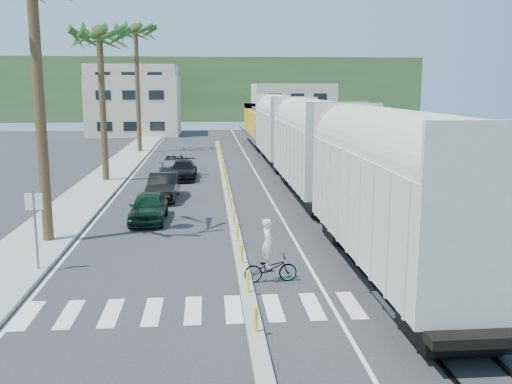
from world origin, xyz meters
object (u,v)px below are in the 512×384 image
Objects in this scene: car_lead at (149,207)px; car_second at (163,187)px; street_sign at (35,219)px; cyclist at (270,262)px.

car_lead is 5.61m from car_second.
street_sign reaches higher than cyclist.
street_sign is 8.37m from car_lead.
street_sign is at bearing 74.14° from cyclist.
car_second reaches higher than car_lead.
street_sign is 8.42m from cyclist.
car_second is at bearing 87.71° from car_lead.
car_second is 15.65m from cyclist.
car_lead is 1.93× the size of cyclist.
car_second is (3.47, 13.26, -1.21)m from street_sign.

